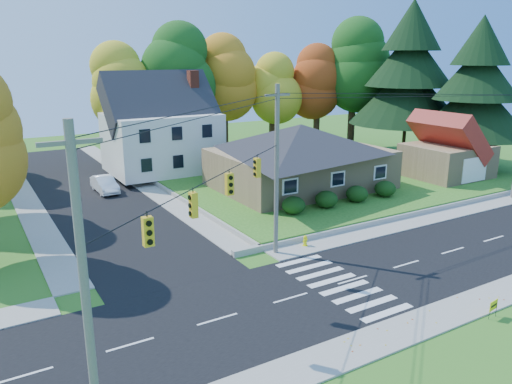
# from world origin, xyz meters

# --- Properties ---
(ground) EXTENTS (120.00, 120.00, 0.00)m
(ground) POSITION_xyz_m (0.00, 0.00, 0.00)
(ground) COLOR #3D7923
(road_main) EXTENTS (90.00, 8.00, 0.02)m
(road_main) POSITION_xyz_m (0.00, 0.00, 0.01)
(road_main) COLOR black
(road_main) RESTS_ON ground
(road_cross) EXTENTS (8.00, 44.00, 0.02)m
(road_cross) POSITION_xyz_m (-8.00, 26.00, 0.01)
(road_cross) COLOR black
(road_cross) RESTS_ON ground
(sidewalk_north) EXTENTS (90.00, 2.00, 0.08)m
(sidewalk_north) POSITION_xyz_m (0.00, 5.00, 0.04)
(sidewalk_north) COLOR #9C9A90
(sidewalk_north) RESTS_ON ground
(sidewalk_south) EXTENTS (90.00, 2.00, 0.08)m
(sidewalk_south) POSITION_xyz_m (0.00, -5.00, 0.04)
(sidewalk_south) COLOR #9C9A90
(sidewalk_south) RESTS_ON ground
(lawn) EXTENTS (30.00, 30.00, 0.50)m
(lawn) POSITION_xyz_m (13.00, 21.00, 0.25)
(lawn) COLOR #3D7923
(lawn) RESTS_ON ground
(ranch_house) EXTENTS (14.60, 10.60, 5.40)m
(ranch_house) POSITION_xyz_m (8.00, 16.00, 3.27)
(ranch_house) COLOR tan
(ranch_house) RESTS_ON lawn
(colonial_house) EXTENTS (10.40, 8.40, 9.60)m
(colonial_house) POSITION_xyz_m (0.04, 28.00, 4.58)
(colonial_house) COLOR silver
(colonial_house) RESTS_ON lawn
(garage) EXTENTS (7.30, 6.30, 4.60)m
(garage) POSITION_xyz_m (22.00, 11.99, 2.84)
(garage) COLOR tan
(garage) RESTS_ON lawn
(hedge_row) EXTENTS (10.70, 1.70, 1.27)m
(hedge_row) POSITION_xyz_m (7.50, 9.80, 1.14)
(hedge_row) COLOR #163A10
(hedge_row) RESTS_ON lawn
(traffic_infrastructure) EXTENTS (38.10, 10.66, 10.00)m
(traffic_infrastructure) POSITION_xyz_m (-0.15, 1.35, 5.15)
(traffic_infrastructure) COLOR #666059
(traffic_infrastructure) RESTS_ON ground
(tree_lot_0) EXTENTS (6.72, 6.72, 12.51)m
(tree_lot_0) POSITION_xyz_m (-2.00, 34.00, 8.31)
(tree_lot_0) COLOR #3F2A19
(tree_lot_0) RESTS_ON lawn
(tree_lot_1) EXTENTS (7.84, 7.84, 14.60)m
(tree_lot_1) POSITION_xyz_m (4.00, 33.00, 9.61)
(tree_lot_1) COLOR #3F2A19
(tree_lot_1) RESTS_ON lawn
(tree_lot_2) EXTENTS (7.28, 7.28, 13.56)m
(tree_lot_2) POSITION_xyz_m (10.00, 34.00, 8.96)
(tree_lot_2) COLOR #3F2A19
(tree_lot_2) RESTS_ON lawn
(tree_lot_3) EXTENTS (6.16, 6.16, 11.47)m
(tree_lot_3) POSITION_xyz_m (16.00, 33.00, 7.65)
(tree_lot_3) COLOR #3F2A19
(tree_lot_3) RESTS_ON lawn
(tree_lot_4) EXTENTS (6.72, 6.72, 12.51)m
(tree_lot_4) POSITION_xyz_m (22.00, 32.00, 8.31)
(tree_lot_4) COLOR #3F2A19
(tree_lot_4) RESTS_ON lawn
(tree_lot_5) EXTENTS (8.40, 8.40, 15.64)m
(tree_lot_5) POSITION_xyz_m (26.00, 30.00, 10.27)
(tree_lot_5) COLOR #3F2A19
(tree_lot_5) RESTS_ON lawn
(conifer_east_a) EXTENTS (12.80, 12.80, 16.96)m
(conifer_east_a) POSITION_xyz_m (27.00, 22.00, 9.39)
(conifer_east_a) COLOR #3F2A19
(conifer_east_a) RESTS_ON lawn
(conifer_east_b) EXTENTS (11.20, 11.20, 14.84)m
(conifer_east_b) POSITION_xyz_m (28.00, 14.00, 8.28)
(conifer_east_b) COLOR #3F2A19
(conifer_east_b) RESTS_ON lawn
(white_car) EXTENTS (1.58, 4.29, 1.40)m
(white_car) POSITION_xyz_m (-6.67, 24.49, 0.72)
(white_car) COLOR white
(white_car) RESTS_ON road_cross
(fire_hydrant) EXTENTS (0.43, 0.33, 0.75)m
(fire_hydrant) POSITION_xyz_m (0.67, 5.18, 0.36)
(fire_hydrant) COLOR #DCDB08
(fire_hydrant) RESTS_ON ground
(yard_sign) EXTENTS (0.69, 0.14, 0.86)m
(yard_sign) POSITION_xyz_m (2.78, -6.25, 0.62)
(yard_sign) COLOR black
(yard_sign) RESTS_ON ground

